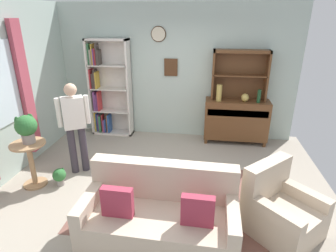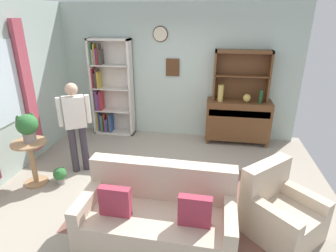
{
  "view_description": "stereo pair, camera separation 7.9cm",
  "coord_description": "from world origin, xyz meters",
  "px_view_note": "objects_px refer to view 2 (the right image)",
  "views": [
    {
      "loc": [
        0.67,
        -3.75,
        2.56
      ],
      "look_at": [
        0.1,
        0.2,
        0.95
      ],
      "focal_mm": 29.73,
      "sensor_mm": 36.0,
      "label": 1
    },
    {
      "loc": [
        0.75,
        -3.73,
        2.56
      ],
      "look_at": [
        0.1,
        0.2,
        0.95
      ],
      "focal_mm": 29.73,
      "sensor_mm": 36.0,
      "label": 2
    }
  ],
  "objects_px": {
    "sideboard": "(238,120)",
    "potted_plant_large": "(27,126)",
    "bottle_wine": "(261,97)",
    "plant_stand": "(32,158)",
    "couch_floral": "(158,217)",
    "potted_plant_small": "(60,175)",
    "armchair_floral": "(279,213)",
    "person_reading": "(76,122)",
    "sideboard_hutch": "(242,68)",
    "bookshelf": "(109,90)",
    "vase_round": "(247,98)",
    "vase_tall": "(221,93)"
  },
  "relations": [
    {
      "from": "vase_tall",
      "to": "sideboard",
      "type": "bearing_deg",
      "value": 11.63
    },
    {
      "from": "sideboard_hutch",
      "to": "armchair_floral",
      "type": "xyz_separation_m",
      "value": [
        0.35,
        -2.76,
        -1.27
      ]
    },
    {
      "from": "bookshelf",
      "to": "armchair_floral",
      "type": "height_order",
      "value": "bookshelf"
    },
    {
      "from": "sideboard_hutch",
      "to": "bottle_wine",
      "type": "xyz_separation_m",
      "value": [
        0.39,
        -0.2,
        -0.51
      ]
    },
    {
      "from": "couch_floral",
      "to": "potted_plant_small",
      "type": "xyz_separation_m",
      "value": [
        -1.78,
        0.89,
        -0.14
      ]
    },
    {
      "from": "vase_tall",
      "to": "couch_floral",
      "type": "height_order",
      "value": "vase_tall"
    },
    {
      "from": "plant_stand",
      "to": "potted_plant_large",
      "type": "relative_size",
      "value": 1.67
    },
    {
      "from": "sideboard_hutch",
      "to": "person_reading",
      "type": "height_order",
      "value": "sideboard_hutch"
    },
    {
      "from": "plant_stand",
      "to": "potted_plant_small",
      "type": "relative_size",
      "value": 2.56
    },
    {
      "from": "sideboard_hutch",
      "to": "plant_stand",
      "type": "relative_size",
      "value": 1.5
    },
    {
      "from": "sideboard",
      "to": "potted_plant_large",
      "type": "xyz_separation_m",
      "value": [
        -3.28,
        -2.1,
        0.48
      ]
    },
    {
      "from": "person_reading",
      "to": "plant_stand",
      "type": "bearing_deg",
      "value": -136.74
    },
    {
      "from": "vase_round",
      "to": "couch_floral",
      "type": "height_order",
      "value": "vase_round"
    },
    {
      "from": "vase_tall",
      "to": "armchair_floral",
      "type": "distance_m",
      "value": 2.79
    },
    {
      "from": "armchair_floral",
      "to": "person_reading",
      "type": "bearing_deg",
      "value": 161.76
    },
    {
      "from": "sideboard_hutch",
      "to": "vase_tall",
      "type": "height_order",
      "value": "sideboard_hutch"
    },
    {
      "from": "sideboard",
      "to": "vase_tall",
      "type": "relative_size",
      "value": 3.9
    },
    {
      "from": "sideboard_hutch",
      "to": "potted_plant_large",
      "type": "bearing_deg",
      "value": -146.0
    },
    {
      "from": "vase_tall",
      "to": "armchair_floral",
      "type": "xyz_separation_m",
      "value": [
        0.74,
        -2.57,
        -0.8
      ]
    },
    {
      "from": "sideboard_hutch",
      "to": "bottle_wine",
      "type": "bearing_deg",
      "value": -26.96
    },
    {
      "from": "vase_round",
      "to": "potted_plant_large",
      "type": "height_order",
      "value": "potted_plant_large"
    },
    {
      "from": "bookshelf",
      "to": "couch_floral",
      "type": "xyz_separation_m",
      "value": [
        1.71,
        -3.06,
        -0.7
      ]
    },
    {
      "from": "person_reading",
      "to": "couch_floral",
      "type": "bearing_deg",
      "value": -39.42
    },
    {
      "from": "armchair_floral",
      "to": "potted_plant_small",
      "type": "xyz_separation_m",
      "value": [
        -3.24,
        0.56,
        -0.12
      ]
    },
    {
      "from": "sideboard",
      "to": "vase_round",
      "type": "relative_size",
      "value": 7.65
    },
    {
      "from": "potted_plant_large",
      "to": "couch_floral",
      "type": "bearing_deg",
      "value": -21.95
    },
    {
      "from": "sideboard_hutch",
      "to": "vase_round",
      "type": "height_order",
      "value": "sideboard_hutch"
    },
    {
      "from": "person_reading",
      "to": "potted_plant_small",
      "type": "bearing_deg",
      "value": -105.86
    },
    {
      "from": "bottle_wine",
      "to": "plant_stand",
      "type": "bearing_deg",
      "value": -150.99
    },
    {
      "from": "bookshelf",
      "to": "potted_plant_large",
      "type": "height_order",
      "value": "bookshelf"
    },
    {
      "from": "vase_round",
      "to": "person_reading",
      "type": "relative_size",
      "value": 0.11
    },
    {
      "from": "sideboard_hutch",
      "to": "potted_plant_small",
      "type": "relative_size",
      "value": 3.84
    },
    {
      "from": "bottle_wine",
      "to": "potted_plant_small",
      "type": "bearing_deg",
      "value": -148.59
    },
    {
      "from": "sideboard_hutch",
      "to": "vase_round",
      "type": "relative_size",
      "value": 6.47
    },
    {
      "from": "vase_tall",
      "to": "potted_plant_large",
      "type": "bearing_deg",
      "value": -145.01
    },
    {
      "from": "couch_floral",
      "to": "plant_stand",
      "type": "bearing_deg",
      "value": 158.87
    },
    {
      "from": "potted_plant_small",
      "to": "potted_plant_large",
      "type": "bearing_deg",
      "value": -178.14
    },
    {
      "from": "person_reading",
      "to": "vase_round",
      "type": "bearing_deg",
      "value": 28.37
    },
    {
      "from": "bottle_wine",
      "to": "armchair_floral",
      "type": "relative_size",
      "value": 0.25
    },
    {
      "from": "plant_stand",
      "to": "armchair_floral",
      "type": "bearing_deg",
      "value": -8.04
    },
    {
      "from": "vase_tall",
      "to": "plant_stand",
      "type": "distance_m",
      "value": 3.61
    },
    {
      "from": "bookshelf",
      "to": "plant_stand",
      "type": "bearing_deg",
      "value": -102.25
    },
    {
      "from": "plant_stand",
      "to": "sideboard_hutch",
      "type": "bearing_deg",
      "value": 34.23
    },
    {
      "from": "sideboard_hutch",
      "to": "plant_stand",
      "type": "distance_m",
      "value": 4.14
    },
    {
      "from": "sideboard",
      "to": "plant_stand",
      "type": "bearing_deg",
      "value": -147.08
    },
    {
      "from": "bookshelf",
      "to": "potted_plant_large",
      "type": "bearing_deg",
      "value": -102.02
    },
    {
      "from": "potted_plant_small",
      "to": "bookshelf",
      "type": "bearing_deg",
      "value": 88.07
    },
    {
      "from": "vase_tall",
      "to": "couch_floral",
      "type": "bearing_deg",
      "value": -103.9
    },
    {
      "from": "sideboard",
      "to": "couch_floral",
      "type": "height_order",
      "value": "sideboard"
    },
    {
      "from": "person_reading",
      "to": "potted_plant_large",
      "type": "bearing_deg",
      "value": -137.64
    }
  ]
}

